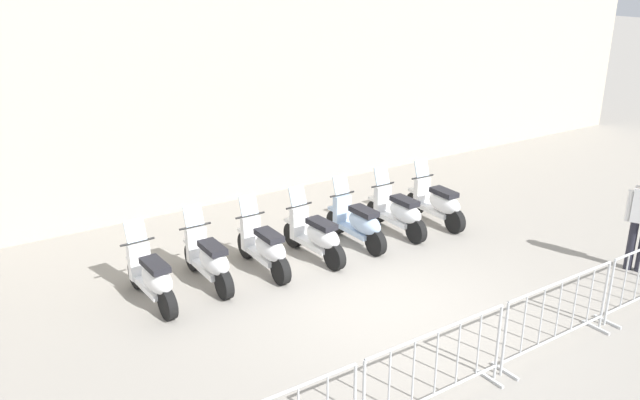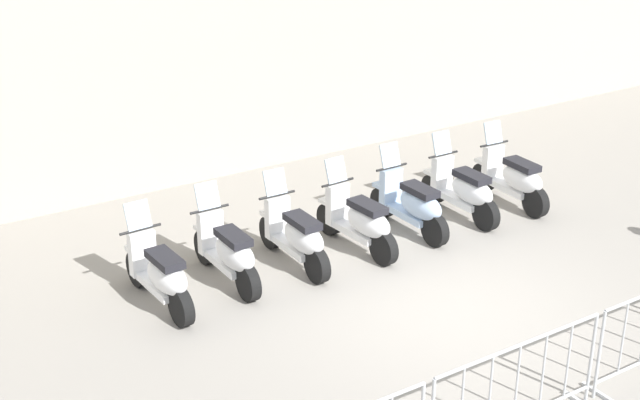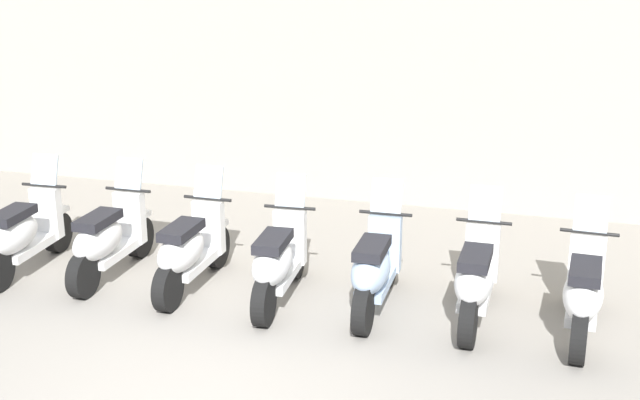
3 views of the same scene
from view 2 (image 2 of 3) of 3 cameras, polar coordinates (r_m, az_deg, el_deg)
The scene contains 9 objects.
ground_plane at distance 11.27m, azimuth 8.77°, elevation -7.22°, with size 120.00×120.00×0.00m, color gray.
motorcycle_0 at distance 11.25m, azimuth -10.21°, elevation -4.73°, with size 0.70×1.71×1.24m.
motorcycle_1 at distance 11.70m, azimuth -5.91°, elevation -3.35°, with size 0.65×1.72×1.24m.
motorcycle_2 at distance 12.09m, azimuth -1.54°, elevation -2.34°, with size 0.64×1.72×1.24m.
motorcycle_3 at distance 12.55m, azimuth 2.55°, elevation -1.37°, with size 0.72×1.70×1.24m.
motorcycle_4 at distance 13.16m, azimuth 5.92°, elevation -0.28°, with size 0.67×1.72×1.24m.
motorcycle_5 at distance 13.78m, azimuth 9.18°, elevation 0.62°, with size 0.64×1.72×1.24m.
motorcycle_6 at distance 14.39m, azimuth 12.31°, elevation 1.36°, with size 0.60×1.72×1.24m.
barrier_segment_1 at distance 9.04m, azimuth 12.49°, elevation -11.88°, with size 2.12×0.78×1.07m.
Camera 2 is at (-5.28, -8.24, 5.58)m, focal length 49.84 mm.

